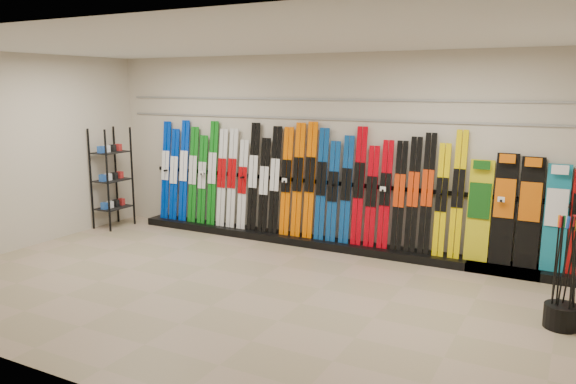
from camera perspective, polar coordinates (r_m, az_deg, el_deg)
The scene contains 12 objects.
floor at distance 7.10m, azimuth -5.18°, elevation -9.97°, with size 8.00×8.00×0.00m, color #9C8B6B.
back_wall at distance 8.90m, azimuth 3.50°, elevation 4.22°, with size 8.00×8.00×0.00m, color beige.
left_wall at distance 9.51m, azimuth -26.02°, elevation 3.58°, with size 5.00×5.00×0.00m, color beige.
ceiling at distance 6.67m, azimuth -5.63°, elevation 14.94°, with size 8.00×8.00×0.00m, color silver.
ski_rack_base at distance 8.89m, azimuth 4.13°, elevation -5.26°, with size 8.00×0.40×0.12m, color black.
skis at distance 9.02m, azimuth 0.37°, elevation 0.89°, with size 5.38×0.23×1.84m.
snowboards at distance 8.09m, azimuth 23.21°, elevation -2.10°, with size 1.59×0.23×1.50m.
accessory_rack at distance 10.49m, azimuth -17.46°, elevation 1.38°, with size 0.40×0.60×1.78m, color black.
pole_bin at distance 6.68m, azimuth 26.02°, elevation -11.28°, with size 0.36×0.36×0.25m, color black.
ski_poles at distance 6.53m, azimuth 26.42°, elevation -7.30°, with size 0.25×0.31×1.18m.
slatwall_rail_0 at distance 8.84m, azimuth 3.48°, elevation 7.43°, with size 7.60×0.02×0.03m, color gray.
slatwall_rail_1 at distance 8.83m, azimuth 3.50°, elevation 9.38°, with size 7.60×0.02×0.03m, color gray.
Camera 1 is at (3.66, -5.55, 2.50)m, focal length 35.00 mm.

